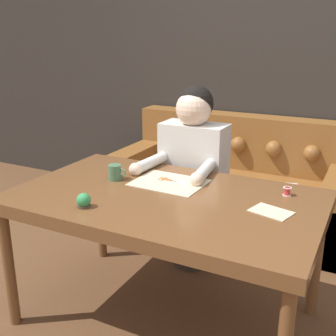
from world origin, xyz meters
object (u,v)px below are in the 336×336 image
at_px(couch, 232,188).
at_px(person, 193,175).
at_px(pin_cushion, 84,201).
at_px(mug, 115,172).
at_px(dining_table, 165,207).
at_px(thread_spool, 287,191).
at_px(scissors, 169,180).

bearing_deg(couch, person, -91.82).
bearing_deg(couch, pin_cushion, -96.29).
relative_size(mug, pin_cushion, 1.58).
distance_m(dining_table, person, 0.64).
height_order(couch, mug, couch).
xyz_separation_m(dining_table, couch, (-0.09, 1.40, -0.37)).
height_order(mug, thread_spool, mug).
bearing_deg(mug, dining_table, -13.04).
bearing_deg(couch, mug, -101.96).
bearing_deg(pin_cushion, thread_spool, 35.54).
xyz_separation_m(person, pin_cushion, (-0.17, -0.95, 0.13)).
xyz_separation_m(person, mug, (-0.25, -0.54, 0.14)).
height_order(person, pin_cushion, person).
xyz_separation_m(dining_table, scissors, (-0.09, 0.21, 0.07)).
bearing_deg(thread_spool, dining_table, -153.23).
bearing_deg(scissors, dining_table, -67.42).
height_order(dining_table, scissors, scissors).
bearing_deg(pin_cushion, couch, 83.71).
distance_m(person, scissors, 0.43).
height_order(dining_table, couch, couch).
xyz_separation_m(mug, pin_cushion, (0.09, -0.41, -0.01)).
relative_size(couch, pin_cushion, 26.56).
xyz_separation_m(couch, scissors, (0.00, -1.19, 0.44)).
bearing_deg(dining_table, person, 100.51).
distance_m(couch, pin_cushion, 1.80).
relative_size(dining_table, scissors, 7.99).
bearing_deg(dining_table, couch, 93.72).
height_order(mug, pin_cushion, mug).
height_order(person, mug, person).
height_order(couch, person, person).
height_order(thread_spool, pin_cushion, pin_cushion).
bearing_deg(thread_spool, mug, -167.91).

